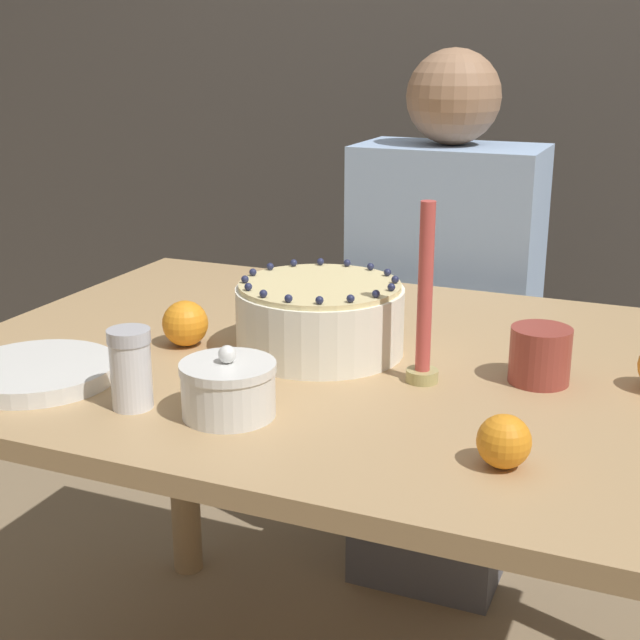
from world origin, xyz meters
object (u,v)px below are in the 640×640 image
at_px(sugar_shaker, 131,368).
at_px(person_man_blue_shirt, 442,360).
at_px(sugar_bowl, 228,389).
at_px(cake, 320,318).
at_px(candle, 424,311).

bearing_deg(sugar_shaker, person_man_blue_shirt, 79.74).
relative_size(sugar_bowl, person_man_blue_shirt, 0.10).
relative_size(cake, person_man_blue_shirt, 0.22).
relative_size(sugar_bowl, sugar_shaker, 1.15).
bearing_deg(candle, cake, 161.35).
height_order(cake, candle, candle).
distance_m(cake, candle, 0.21).
relative_size(cake, sugar_bowl, 2.09).
distance_m(sugar_bowl, person_man_blue_shirt, 0.98).
xyz_separation_m(candle, person_man_blue_shirt, (-0.16, 0.72, -0.34)).
bearing_deg(sugar_bowl, sugar_shaker, -168.61).
height_order(sugar_shaker, person_man_blue_shirt, person_man_blue_shirt).
bearing_deg(cake, candle, -18.65).
relative_size(candle, person_man_blue_shirt, 0.22).
xyz_separation_m(cake, candle, (0.19, -0.06, 0.05)).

